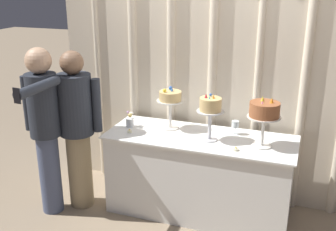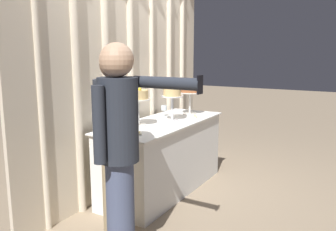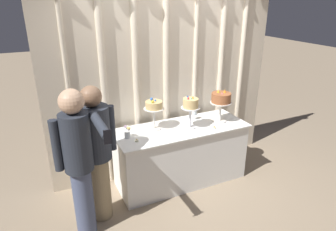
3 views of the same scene
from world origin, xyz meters
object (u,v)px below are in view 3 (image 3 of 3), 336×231
Objects in this scene: guest_girl_blue_dress at (79,158)px; tealight_far_left at (137,141)px; cake_table at (181,155)px; cake_display_leftmost at (154,107)px; flower_vase at (127,133)px; guest_man_pink_jacket at (96,150)px; cake_display_rightmost at (221,99)px; wine_glass at (195,113)px; tealight_near_left at (214,128)px; cake_display_center at (191,105)px.

tealight_far_left is at bearing 24.94° from guest_girl_blue_dress.
cake_table is 40.80× the size of tealight_far_left.
flower_vase is at bearing -167.09° from cake_display_leftmost.
cake_display_leftmost reaches higher than flower_vase.
guest_man_pink_jacket is (-1.16, -0.26, 0.46)m from cake_table.
cake_display_rightmost is at bearing -9.13° from cake_display_leftmost.
guest_girl_blue_dress reaches higher than wine_glass.
cake_display_rightmost is 8.74× the size of tealight_near_left.
flower_vase is at bearing -171.54° from wine_glass.
flower_vase is at bearing 168.46° from tealight_near_left.
cake_display_rightmost is 0.29× the size of guest_man_pink_jacket.
cake_table is 0.86m from flower_vase.
cake_display_center is at bearing -27.41° from cake_table.
tealight_far_left is at bearing -143.57° from cake_display_leftmost.
flower_vase is (-1.01, -0.15, -0.03)m from wine_glass.
cake_display_leftmost is at bearing 159.93° from cake_display_center.
guest_man_pink_jacket is (-0.44, -0.28, -0.00)m from flower_vase.
cake_display_center is (0.43, -0.16, 0.01)m from cake_display_leftmost.
cake_table is at bearing -1.38° from flower_vase.
wine_glass is 1.02m from flower_vase.
cake_display_leftmost is at bearing 36.43° from tealight_far_left.
cake_display_leftmost is 1.19m from guest_girl_blue_dress.
flower_vase is 0.52m from guest_man_pink_jacket.
tealight_near_left is (1.09, -0.22, -0.05)m from flower_vase.
cake_table is at bearing -150.02° from wine_glass.
cake_display_center is (0.10, -0.05, 0.71)m from cake_table.
cake_display_center is 1.54m from guest_girl_blue_dress.
cake_display_rightmost reaches higher than flower_vase.
cake_display_center is 2.71× the size of flower_vase.
cake_display_rightmost is at bearing 40.43° from tealight_near_left.
cake_display_rightmost is at bearing -36.78° from wine_glass.
wine_glass reaches higher than cake_table.
guest_girl_blue_dress reaches higher than tealight_far_left.
guest_man_pink_jacket reaches higher than cake_table.
cake_table is at bearing 176.14° from cake_display_rightmost.
tealight_near_left is at bearing 8.44° from guest_girl_blue_dress.
guest_man_pink_jacket is (-1.72, -0.22, -0.26)m from cake_display_rightmost.
guest_girl_blue_dress is at bearing -143.37° from flower_vase.
cake_display_center reaches higher than cake_display_leftmost.
tealight_far_left is 1.03m from tealight_near_left.
guest_man_pink_jacket is (0.21, 0.21, -0.07)m from guest_girl_blue_dress.
guest_man_pink_jacket reaches higher than flower_vase.
cake_display_rightmost is at bearing 7.26° from guest_man_pink_jacket.
guest_girl_blue_dress reaches higher than cake_display_leftmost.
flower_vase reaches higher than wine_glass.
guest_man_pink_jacket is at bearing -156.14° from cake_display_leftmost.
flower_vase is 0.17m from tealight_far_left.
tealight_near_left is at bearing -23.90° from cake_display_leftmost.
cake_display_leftmost is 2.55× the size of flower_vase.
guest_girl_blue_dress is at bearing -155.06° from tealight_far_left.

